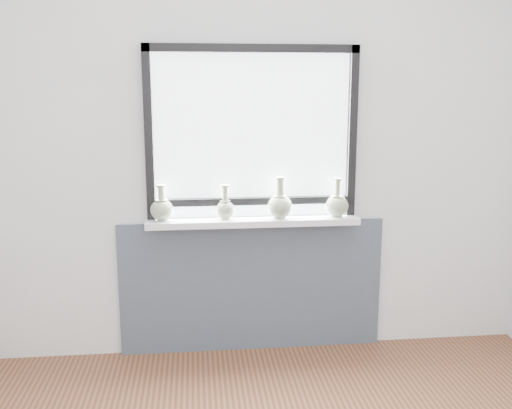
{
  "coord_description": "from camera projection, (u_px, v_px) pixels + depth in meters",
  "views": [
    {
      "loc": [
        -0.36,
        -1.72,
        1.69
      ],
      "look_at": [
        0.0,
        1.55,
        1.02
      ],
      "focal_mm": 40.0,
      "sensor_mm": 36.0,
      "label": 1
    }
  ],
  "objects": [
    {
      "name": "vase_d",
      "position": [
        337.0,
        205.0,
        3.58
      ],
      "size": [
        0.15,
        0.15,
        0.24
      ],
      "rotation": [
        0.0,
        0.0,
        0.18
      ],
      "color": "#97A986",
      "rests_on": "windowsill"
    },
    {
      "name": "windowsill",
      "position": [
        253.0,
        221.0,
        3.54
      ],
      "size": [
        1.32,
        0.18,
        0.04
      ],
      "primitive_type": "cube",
      "color": "white",
      "rests_on": "apron_panel"
    },
    {
      "name": "vase_c",
      "position": [
        280.0,
        205.0,
        3.53
      ],
      "size": [
        0.16,
        0.16,
        0.26
      ],
      "rotation": [
        0.0,
        0.0,
        -0.36
      ],
      "color": "#97A986",
      "rests_on": "windowsill"
    },
    {
      "name": "vase_b",
      "position": [
        225.0,
        208.0,
        3.51
      ],
      "size": [
        0.12,
        0.12,
        0.21
      ],
      "rotation": [
        0.0,
        0.0,
        0.14
      ],
      "color": "#97A986",
      "rests_on": "windowsill"
    },
    {
      "name": "window",
      "position": [
        252.0,
        130.0,
        3.49
      ],
      "size": [
        1.3,
        0.06,
        1.05
      ],
      "color": "black",
      "rests_on": "windowsill"
    },
    {
      "name": "vase_a",
      "position": [
        162.0,
        208.0,
        3.47
      ],
      "size": [
        0.14,
        0.14,
        0.22
      ],
      "rotation": [
        0.0,
        0.0,
        0.18
      ],
      "color": "#97A986",
      "rests_on": "windowsill"
    },
    {
      "name": "apron_panel",
      "position": [
        252.0,
        286.0,
        3.7
      ],
      "size": [
        1.7,
        0.03,
        0.86
      ],
      "primitive_type": "cube",
      "color": "#414E5C",
      "rests_on": "ground"
    },
    {
      "name": "back_wall",
      "position": [
        251.0,
        152.0,
        3.56
      ],
      "size": [
        3.6,
        0.02,
        2.6
      ],
      "primitive_type": "cube",
      "color": "silver",
      "rests_on": "ground"
    }
  ]
}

